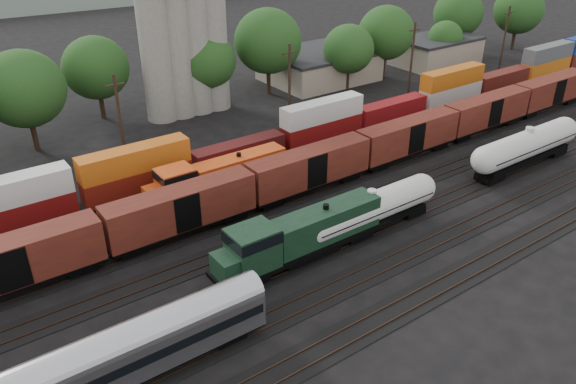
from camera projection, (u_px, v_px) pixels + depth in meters
ground at (319, 218)px, 57.99m from camera, size 600.00×600.00×0.00m
tracks at (319, 218)px, 57.97m from camera, size 180.00×33.20×0.20m
green_locomotive at (297, 237)px, 49.67m from camera, size 18.67×3.29×4.94m
tank_car_a at (371, 209)px, 54.31m from camera, size 17.02×3.05×4.46m
tank_car_b at (526, 146)px, 67.18m from camera, size 18.92×3.39×4.96m
passenger_coach at (117, 357)px, 36.62m from camera, size 21.58×2.66×4.90m
orange_locomotive at (215, 177)px, 60.56m from camera, size 18.16×3.03×4.54m
boxcar_string at (181, 209)px, 53.45m from camera, size 138.20×2.90×4.20m
container_wall at (369, 113)px, 78.03m from camera, size 187.83×2.60×5.80m
grain_silo at (183, 38)px, 80.13m from camera, size 13.40×5.00×29.00m
industrial_sheds at (210, 94)px, 85.42m from camera, size 119.38×17.26×5.10m
tree_band at (153, 69)px, 78.00m from camera, size 163.35×23.29×14.54m
utility_poles at (212, 103)px, 70.81m from camera, size 122.20×0.36×12.00m
distant_hills at (17, 11)px, 266.19m from camera, size 860.00×286.00×130.00m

